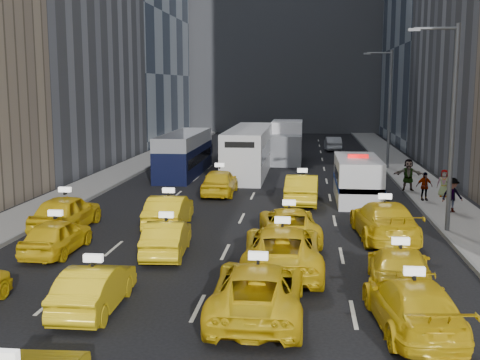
# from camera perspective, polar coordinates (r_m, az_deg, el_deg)

# --- Properties ---
(ground) EXTENTS (160.00, 160.00, 0.00)m
(ground) POSITION_cam_1_polar(r_m,az_deg,el_deg) (16.24, -5.31, -14.51)
(ground) COLOR black
(ground) RESTS_ON ground
(sidewalk_west) EXTENTS (3.00, 90.00, 0.15)m
(sidewalk_west) POSITION_cam_1_polar(r_m,az_deg,el_deg) (42.32, -12.49, 0.14)
(sidewalk_west) COLOR gray
(sidewalk_west) RESTS_ON ground
(sidewalk_east) EXTENTS (3.00, 90.00, 0.15)m
(sidewalk_east) POSITION_cam_1_polar(r_m,az_deg,el_deg) (40.77, 16.71, -0.37)
(sidewalk_east) COLOR gray
(sidewalk_east) RESTS_ON ground
(curb_west) EXTENTS (0.15, 90.00, 0.18)m
(curb_west) POSITION_cam_1_polar(r_m,az_deg,el_deg) (41.87, -10.61, 0.12)
(curb_west) COLOR slate
(curb_west) RESTS_ON ground
(curb_east) EXTENTS (0.15, 90.00, 0.18)m
(curb_east) POSITION_cam_1_polar(r_m,az_deg,el_deg) (40.52, 14.70, -0.32)
(curb_east) COLOR slate
(curb_east) RESTS_ON ground
(streetlight_near) EXTENTS (2.15, 0.22, 9.00)m
(streetlight_near) POSITION_cam_1_polar(r_m,az_deg,el_deg) (27.31, 19.30, 5.27)
(streetlight_near) COLOR #595B60
(streetlight_near) RESTS_ON ground
(streetlight_far) EXTENTS (2.15, 0.22, 9.00)m
(streetlight_far) POSITION_cam_1_polar(r_m,az_deg,el_deg) (46.99, 13.87, 6.89)
(streetlight_far) COLOR #595B60
(streetlight_far) RESTS_ON ground
(taxi_5) EXTENTS (1.48, 4.08, 1.34)m
(taxi_5) POSITION_cam_1_polar(r_m,az_deg,el_deg) (18.14, -13.64, -9.90)
(taxi_5) COLOR yellow
(taxi_5) RESTS_ON ground
(taxi_6) EXTENTS (2.56, 5.50, 1.52)m
(taxi_6) POSITION_cam_1_polar(r_m,az_deg,el_deg) (17.24, 1.73, -10.32)
(taxi_6) COLOR yellow
(taxi_6) RESTS_ON ground
(taxi_7) EXTENTS (2.44, 5.02, 1.41)m
(taxi_7) POSITION_cam_1_polar(r_m,az_deg,el_deg) (16.91, 16.06, -11.29)
(taxi_7) COLOR yellow
(taxi_7) RESTS_ON ground
(taxi_8) EXTENTS (1.68, 4.08, 1.38)m
(taxi_8) POSITION_cam_1_polar(r_m,az_deg,el_deg) (24.34, -17.00, -5.10)
(taxi_8) COLOR yellow
(taxi_8) RESTS_ON ground
(taxi_9) EXTENTS (1.77, 4.23, 1.36)m
(taxi_9) POSITION_cam_1_polar(r_m,az_deg,el_deg) (23.25, -6.96, -5.46)
(taxi_9) COLOR yellow
(taxi_9) RESTS_ON ground
(taxi_10) EXTENTS (2.89, 5.91, 1.62)m
(taxi_10) POSITION_cam_1_polar(r_m,az_deg,el_deg) (21.16, 4.02, -6.52)
(taxi_10) COLOR yellow
(taxi_10) RESTS_ON ground
(taxi_11) EXTENTS (2.40, 4.98, 1.40)m
(taxi_11) POSITION_cam_1_polar(r_m,az_deg,el_deg) (19.87, 14.87, -8.17)
(taxi_11) COLOR yellow
(taxi_11) RESTS_ON ground
(taxi_12) EXTENTS (1.95, 4.82, 1.64)m
(taxi_12) POSITION_cam_1_polar(r_m,az_deg,el_deg) (27.98, -16.18, -2.98)
(taxi_12) COLOR yellow
(taxi_12) RESTS_ON ground
(taxi_13) EXTENTS (1.81, 4.68, 1.52)m
(taxi_13) POSITION_cam_1_polar(r_m,az_deg,el_deg) (27.58, -6.75, -2.98)
(taxi_13) COLOR yellow
(taxi_13) RESTS_ON ground
(taxi_14) EXTENTS (2.90, 5.22, 1.38)m
(taxi_14) POSITION_cam_1_polar(r_m,az_deg,el_deg) (25.38, 4.65, -4.16)
(taxi_14) COLOR yellow
(taxi_14) RESTS_ON ground
(taxi_15) EXTENTS (2.67, 5.75, 1.62)m
(taxi_15) POSITION_cam_1_polar(r_m,az_deg,el_deg) (26.10, 13.51, -3.74)
(taxi_15) COLOR yellow
(taxi_15) RESTS_ON ground
(taxi_16) EXTENTS (1.91, 4.64, 1.57)m
(taxi_16) POSITION_cam_1_polar(r_m,az_deg,el_deg) (35.50, -1.94, -0.18)
(taxi_16) COLOR yellow
(taxi_16) RESTS_ON ground
(taxi_17) EXTENTS (1.86, 4.96, 1.62)m
(taxi_17) POSITION_cam_1_polar(r_m,az_deg,el_deg) (33.16, 5.91, -0.84)
(taxi_17) COLOR yellow
(taxi_17) RESTS_ON ground
(nypd_van) EXTENTS (2.95, 6.32, 2.63)m
(nypd_van) POSITION_cam_1_polar(r_m,az_deg,el_deg) (34.25, 11.06, 0.00)
(nypd_van) COLOR silver
(nypd_van) RESTS_ON ground
(double_decker) EXTENTS (2.69, 10.38, 3.00)m
(double_decker) POSITION_cam_1_polar(r_m,az_deg,el_deg) (43.65, -5.28, 2.44)
(double_decker) COLOR black
(double_decker) RESTS_ON ground
(city_bus) EXTENTS (3.98, 13.12, 3.34)m
(city_bus) POSITION_cam_1_polar(r_m,az_deg,el_deg) (44.10, 0.88, 2.78)
(city_bus) COLOR silver
(city_bus) RESTS_ON ground
(box_truck) EXTENTS (2.65, 7.45, 3.39)m
(box_truck) POSITION_cam_1_polar(r_m,az_deg,el_deg) (50.91, 4.44, 3.61)
(box_truck) COLOR silver
(box_truck) RESTS_ON ground
(misc_car_0) EXTENTS (1.96, 5.05, 1.64)m
(misc_car_0) POSITION_cam_1_polar(r_m,az_deg,el_deg) (42.66, 10.13, 1.29)
(misc_car_0) COLOR #A6A9AD
(misc_car_0) RESTS_ON ground
(misc_car_1) EXTENTS (2.80, 5.69, 1.55)m
(misc_car_1) POSITION_cam_1_polar(r_m,az_deg,el_deg) (55.07, -4.18, 3.09)
(misc_car_1) COLOR black
(misc_car_1) RESTS_ON ground
(misc_car_2) EXTENTS (2.37, 4.90, 1.38)m
(misc_car_2) POSITION_cam_1_polar(r_m,az_deg,el_deg) (58.90, 4.34, 3.39)
(misc_car_2) COLOR gray
(misc_car_2) RESTS_ON ground
(misc_car_3) EXTENTS (2.22, 4.97, 1.66)m
(misc_car_3) POSITION_cam_1_polar(r_m,az_deg,el_deg) (57.48, 0.89, 3.41)
(misc_car_3) COLOR black
(misc_car_3) RESTS_ON ground
(misc_car_4) EXTENTS (1.65, 4.22, 1.37)m
(misc_car_4) POSITION_cam_1_polar(r_m,az_deg,el_deg) (60.25, 8.80, 3.43)
(misc_car_4) COLOR #9DA0A4
(misc_car_4) RESTS_ON ground
(pedestrian_2) EXTENTS (1.21, 0.80, 1.74)m
(pedestrian_2) POSITION_cam_1_polar(r_m,az_deg,el_deg) (31.82, 19.48, -1.35)
(pedestrian_2) COLOR gray
(pedestrian_2) RESTS_ON sidewalk_east
(pedestrian_3) EXTENTS (0.99, 0.60, 1.57)m
(pedestrian_3) POSITION_cam_1_polar(r_m,az_deg,el_deg) (34.61, 17.08, -0.57)
(pedestrian_3) COLOR gray
(pedestrian_3) RESTS_ON sidewalk_east
(pedestrian_4) EXTENTS (0.84, 0.59, 1.56)m
(pedestrian_4) POSITION_cam_1_polar(r_m,az_deg,el_deg) (36.05, 18.77, -0.29)
(pedestrian_4) COLOR gray
(pedestrian_4) RESTS_ON sidewalk_east
(pedestrian_5) EXTENTS (1.79, 0.57, 1.91)m
(pedestrian_5) POSITION_cam_1_polar(r_m,az_deg,el_deg) (37.54, 15.67, 0.49)
(pedestrian_5) COLOR gray
(pedestrian_5) RESTS_ON sidewalk_east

